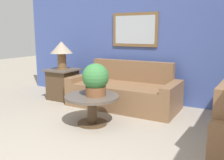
{
  "coord_description": "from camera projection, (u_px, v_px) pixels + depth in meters",
  "views": [
    {
      "loc": [
        1.58,
        -1.64,
        1.41
      ],
      "look_at": [
        -0.48,
        2.08,
        0.6
      ],
      "focal_mm": 40.0,
      "sensor_mm": 36.0,
      "label": 1
    }
  ],
  "objects": [
    {
      "name": "coffee_table",
      "position": [
        92.0,
        103.0,
        3.84
      ],
      "size": [
        0.84,
        0.84,
        0.46
      ],
      "color": "#4C3823",
      "rests_on": "ground_plane"
    },
    {
      "name": "side_table",
      "position": [
        63.0,
        84.0,
        5.33
      ],
      "size": [
        0.6,
        0.6,
        0.65
      ],
      "color": "#4C3823",
      "rests_on": "ground_plane"
    },
    {
      "name": "table_lamp",
      "position": [
        61.0,
        50.0,
        5.19
      ],
      "size": [
        0.47,
        0.47,
        0.58
      ],
      "color": "brown",
      "rests_on": "side_table"
    },
    {
      "name": "couch_main",
      "position": [
        124.0,
        92.0,
        4.79
      ],
      "size": [
        2.07,
        0.94,
        0.85
      ],
      "color": "brown",
      "rests_on": "ground_plane"
    },
    {
      "name": "wall_back",
      "position": [
        159.0,
        38.0,
        4.89
      ],
      "size": [
        6.66,
        0.09,
        2.6
      ],
      "color": "#42569E",
      "rests_on": "ground_plane"
    },
    {
      "name": "potted_plant_on_table",
      "position": [
        96.0,
        79.0,
        3.76
      ],
      "size": [
        0.41,
        0.41,
        0.5
      ],
      "color": "brown",
      "rests_on": "coffee_table"
    }
  ]
}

